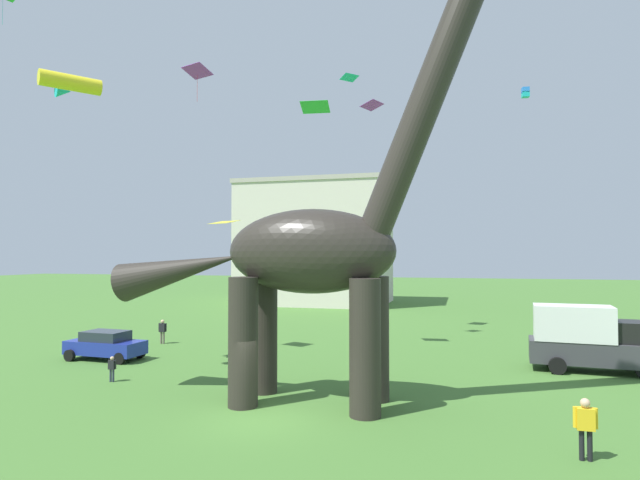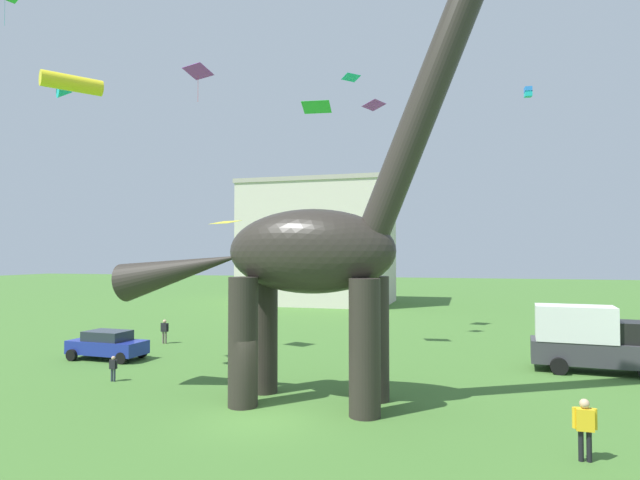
# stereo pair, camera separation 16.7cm
# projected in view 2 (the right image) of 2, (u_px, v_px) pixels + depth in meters

# --- Properties ---
(ground_plane) EXTENTS (240.00, 240.00, 0.00)m
(ground_plane) POSITION_uv_depth(u_px,v_px,m) (261.00, 420.00, 18.10)
(ground_plane) COLOR #42702D
(dinosaur_sculpture) EXTENTS (15.41, 3.26, 16.11)m
(dinosaur_sculpture) POSITION_uv_depth(u_px,v_px,m) (308.00, 251.00, 20.35)
(dinosaur_sculpture) COLOR #2D2823
(dinosaur_sculpture) RESTS_ON ground_plane
(parked_sedan_left) EXTENTS (4.29, 2.03, 1.55)m
(parked_sedan_left) POSITION_uv_depth(u_px,v_px,m) (107.00, 344.00, 28.74)
(parked_sedan_left) COLOR navy
(parked_sedan_left) RESTS_ON ground_plane
(parked_box_truck) EXTENTS (5.77, 2.61, 3.20)m
(parked_box_truck) POSITION_uv_depth(u_px,v_px,m) (590.00, 338.00, 25.61)
(parked_box_truck) COLOR #38383D
(parked_box_truck) RESTS_ON ground_plane
(person_far_spectator) EXTENTS (0.42, 0.19, 1.13)m
(person_far_spectator) POSITION_uv_depth(u_px,v_px,m) (113.00, 366.00, 23.69)
(person_far_spectator) COLOR #2D3347
(person_far_spectator) RESTS_ON ground_plane
(person_strolling_adult) EXTENTS (0.64, 0.28, 1.71)m
(person_strolling_adult) POSITION_uv_depth(u_px,v_px,m) (585.00, 424.00, 14.49)
(person_strolling_adult) COLOR black
(person_strolling_adult) RESTS_ON ground_plane
(person_vendor_side) EXTENTS (0.57, 0.25, 1.54)m
(person_vendor_side) POSITION_uv_depth(u_px,v_px,m) (165.00, 329.00, 33.89)
(person_vendor_side) COLOR #6B6056
(person_vendor_side) RESTS_ON ground_plane
(person_photographer) EXTENTS (0.64, 0.28, 1.70)m
(person_photographer) POSITION_uv_depth(u_px,v_px,m) (245.00, 341.00, 28.60)
(person_photographer) COLOR #6B6056
(person_photographer) RESTS_ON ground_plane
(kite_mid_left) EXTENTS (2.74, 2.63, 0.77)m
(kite_mid_left) POSITION_uv_depth(u_px,v_px,m) (70.00, 85.00, 24.46)
(kite_mid_left) COLOR yellow
(kite_mid_center) EXTENTS (1.29, 1.30, 0.24)m
(kite_mid_center) POSITION_uv_depth(u_px,v_px,m) (351.00, 77.00, 34.08)
(kite_mid_center) COLOR #19B2B7
(kite_high_left) EXTENTS (1.90, 1.65, 0.24)m
(kite_high_left) POSITION_uv_depth(u_px,v_px,m) (225.00, 222.00, 31.20)
(kite_high_left) COLOR yellow
(kite_far_right) EXTENTS (0.57, 0.57, 0.74)m
(kite_far_right) POSITION_uv_depth(u_px,v_px,m) (528.00, 92.00, 39.54)
(kite_far_right) COLOR #287AE5
(kite_apex) EXTENTS (1.76, 1.35, 0.43)m
(kite_apex) POSITION_uv_depth(u_px,v_px,m) (317.00, 107.00, 30.83)
(kite_apex) COLOR green
(kite_far_left) EXTENTS (1.44, 1.23, 1.57)m
(kite_far_left) POSITION_uv_depth(u_px,v_px,m) (198.00, 72.00, 23.89)
(kite_far_left) COLOR purple
(kite_near_high) EXTENTS (1.69, 1.92, 0.36)m
(kite_near_high) POSITION_uv_depth(u_px,v_px,m) (374.00, 105.00, 38.52)
(kite_near_high) COLOR purple
(background_building_block) EXTENTS (17.00, 12.34, 14.37)m
(background_building_block) POSITION_uv_depth(u_px,v_px,m) (320.00, 243.00, 63.00)
(background_building_block) COLOR beige
(background_building_block) RESTS_ON ground_plane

